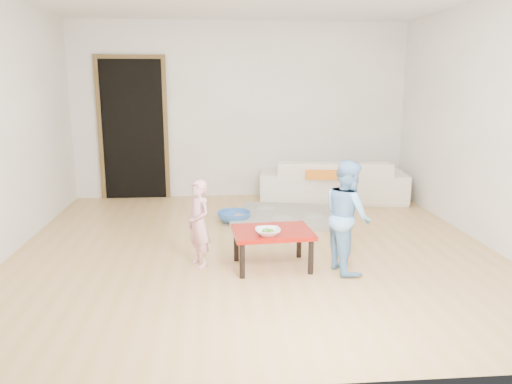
{
  "coord_description": "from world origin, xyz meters",
  "views": [
    {
      "loc": [
        -0.41,
        -5.06,
        1.74
      ],
      "look_at": [
        0.0,
        -0.2,
        0.65
      ],
      "focal_mm": 35.0,
      "sensor_mm": 36.0,
      "label": 1
    }
  ],
  "objects": [
    {
      "name": "floor",
      "position": [
        0.0,
        0.0,
        0.0
      ],
      "size": [
        5.0,
        5.0,
        0.01
      ],
      "primitive_type": "cube",
      "color": "tan",
      "rests_on": "ground"
    },
    {
      "name": "back_wall",
      "position": [
        0.0,
        2.5,
        1.3
      ],
      "size": [
        5.0,
        0.02,
        2.6
      ],
      "primitive_type": "cube",
      "color": "white",
      "rests_on": "floor"
    },
    {
      "name": "right_wall",
      "position": [
        2.5,
        0.0,
        1.3
      ],
      "size": [
        0.02,
        5.0,
        2.6
      ],
      "primitive_type": "cube",
      "color": "white",
      "rests_on": "floor"
    },
    {
      "name": "doorway",
      "position": [
        -1.6,
        2.48,
        1.02
      ],
      "size": [
        1.02,
        0.08,
        2.11
      ],
      "primitive_type": null,
      "color": "brown",
      "rests_on": "back_wall"
    },
    {
      "name": "sofa",
      "position": [
        1.32,
        2.05,
        0.31
      ],
      "size": [
        2.21,
        1.1,
        0.62
      ],
      "primitive_type": "imported",
      "rotation": [
        0.0,
        0.0,
        3.01
      ],
      "color": "silver",
      "rests_on": "floor"
    },
    {
      "name": "cushion",
      "position": [
        1.12,
        1.78,
        0.47
      ],
      "size": [
        0.55,
        0.51,
        0.13
      ],
      "primitive_type": "cube",
      "rotation": [
        0.0,
        0.0,
        -0.22
      ],
      "color": "orange",
      "rests_on": "sofa"
    },
    {
      "name": "red_table",
      "position": [
        0.12,
        -0.59,
        0.18
      ],
      "size": [
        0.77,
        0.6,
        0.37
      ],
      "primitive_type": null,
      "rotation": [
        0.0,
        0.0,
        0.07
      ],
      "color": "#940F08",
      "rests_on": "floor"
    },
    {
      "name": "bowl",
      "position": [
        0.06,
        -0.73,
        0.4
      ],
      "size": [
        0.23,
        0.23,
        0.06
      ],
      "primitive_type": "imported",
      "color": "white",
      "rests_on": "red_table"
    },
    {
      "name": "broccoli",
      "position": [
        0.06,
        -0.73,
        0.4
      ],
      "size": [
        0.12,
        0.12,
        0.06
      ],
      "primitive_type": null,
      "color": "#2D5919",
      "rests_on": "red_table"
    },
    {
      "name": "child_pink",
      "position": [
        -0.57,
        -0.49,
        0.42
      ],
      "size": [
        0.33,
        0.37,
        0.84
      ],
      "primitive_type": "imported",
      "rotation": [
        0.0,
        0.0,
        -1.02
      ],
      "color": "pink",
      "rests_on": "floor"
    },
    {
      "name": "child_blue",
      "position": [
        0.8,
        -0.72,
        0.52
      ],
      "size": [
        0.48,
        0.57,
        1.05
      ],
      "primitive_type": "imported",
      "rotation": [
        0.0,
        0.0,
        1.75
      ],
      "color": "#61ADE2",
      "rests_on": "floor"
    },
    {
      "name": "basin",
      "position": [
        -0.18,
        1.0,
        0.07
      ],
      "size": [
        0.42,
        0.42,
        0.13
      ],
      "primitive_type": "imported",
      "color": "#3166BA",
      "rests_on": "floor"
    },
    {
      "name": "blanket",
      "position": [
        0.52,
        1.13,
        0.03
      ],
      "size": [
        1.53,
        1.37,
        0.07
      ],
      "primitive_type": null,
      "rotation": [
        0.0,
        0.0,
        -0.25
      ],
      "color": "#9F978C",
      "rests_on": "floor"
    }
  ]
}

